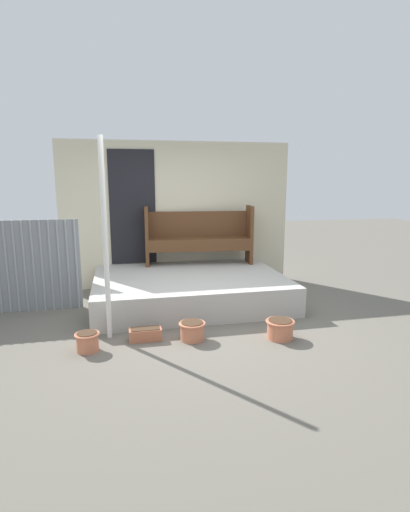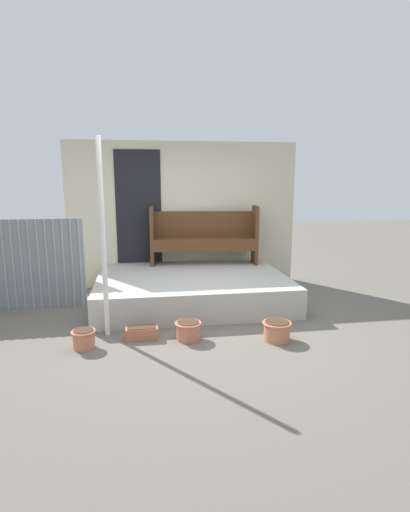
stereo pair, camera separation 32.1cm
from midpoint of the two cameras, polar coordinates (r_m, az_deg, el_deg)
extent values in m
plane|color=#666056|center=(5.45, 0.75, -10.03)|extent=(24.00, 24.00, 0.00)
cube|color=#B2AFA8|center=(6.42, -0.44, -4.66)|extent=(2.96, 2.20, 0.44)
cube|color=beige|center=(7.33, -1.76, 5.93)|extent=(4.16, 0.06, 2.60)
cube|color=black|center=(7.22, -8.21, 6.91)|extent=(0.80, 0.02, 2.00)
cylinder|color=gray|center=(6.59, -25.47, -1.20)|extent=(0.04, 0.04, 1.37)
cylinder|color=gray|center=(6.55, -24.46, -1.18)|extent=(0.04, 0.04, 1.37)
cylinder|color=gray|center=(6.52, -23.43, -1.15)|extent=(0.04, 0.04, 1.37)
cylinder|color=gray|center=(6.49, -22.40, -1.12)|extent=(0.04, 0.04, 1.37)
cylinder|color=gray|center=(6.46, -21.35, -1.10)|extent=(0.04, 0.04, 1.37)
cylinder|color=gray|center=(6.44, -20.30, -1.07)|extent=(0.04, 0.04, 1.37)
cylinder|color=gray|center=(6.41, -19.24, -1.04)|extent=(0.04, 0.04, 1.37)
cylinder|color=gray|center=(6.39, -18.17, -1.01)|extent=(0.04, 0.04, 1.37)
cylinder|color=gray|center=(6.37, -17.09, -0.98)|extent=(0.04, 0.04, 1.37)
cylinder|color=gray|center=(6.36, -16.01, -0.95)|extent=(0.04, 0.04, 1.37)
cylinder|color=white|center=(4.96, -12.57, 2.25)|extent=(0.06, 0.06, 2.45)
cube|color=#54331C|center=(7.09, -6.25, 2.89)|extent=(0.10, 0.40, 1.04)
cube|color=#54331C|center=(7.24, 8.43, 3.00)|extent=(0.10, 0.40, 1.04)
cube|color=#54331C|center=(7.12, 1.17, 2.44)|extent=(1.80, 0.57, 0.04)
cube|color=#54331C|center=(6.95, 1.29, 1.34)|extent=(1.77, 0.20, 0.17)
cube|color=#54331C|center=(7.26, 1.06, 4.60)|extent=(1.77, 0.21, 0.46)
cylinder|color=#C67251|center=(4.93, -15.12, -11.44)|extent=(0.25, 0.25, 0.22)
torus|color=#C67251|center=(4.89, -15.18, -10.40)|extent=(0.29, 0.29, 0.02)
cylinder|color=#422D1E|center=(4.89, -15.19, -10.22)|extent=(0.23, 0.23, 0.01)
cylinder|color=#C67251|center=(5.00, -0.54, -10.66)|extent=(0.29, 0.29, 0.22)
torus|color=#C67251|center=(4.97, -0.55, -9.60)|extent=(0.33, 0.33, 0.02)
cylinder|color=#422D1E|center=(4.96, -0.55, -9.43)|extent=(0.27, 0.27, 0.01)
cylinder|color=#C67251|center=(5.09, 12.04, -10.46)|extent=(0.32, 0.32, 0.23)
torus|color=#C67251|center=(5.05, 12.09, -9.36)|extent=(0.36, 0.36, 0.02)
cylinder|color=#422D1E|center=(5.05, 12.10, -9.19)|extent=(0.29, 0.29, 0.01)
cube|color=#B76647|center=(5.07, -7.19, -10.89)|extent=(0.40, 0.18, 0.15)
cube|color=#422D1E|center=(5.04, -7.21, -10.08)|extent=(0.35, 0.15, 0.01)
camera|label=1|loc=(0.16, -88.36, 0.33)|focal=28.00mm
camera|label=2|loc=(0.16, 91.64, -0.33)|focal=28.00mm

